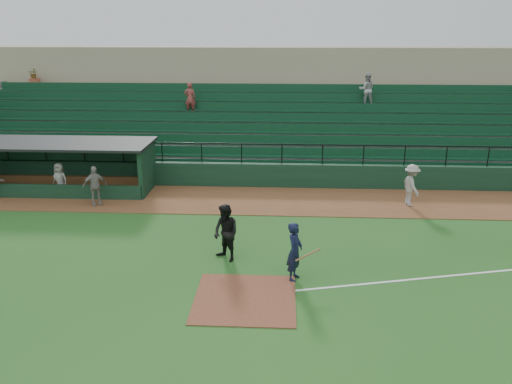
{
  "coord_description": "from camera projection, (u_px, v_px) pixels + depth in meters",
  "views": [
    {
      "loc": [
        1.06,
        -14.36,
        7.72
      ],
      "look_at": [
        0.0,
        5.0,
        1.4
      ],
      "focal_mm": 35.75,
      "sensor_mm": 36.0,
      "label": 1
    }
  ],
  "objects": [
    {
      "name": "umpire",
      "position": [
        226.0,
        233.0,
        17.39
      ],
      "size": [
        1.23,
        1.22,
        2.0
      ],
      "primitive_type": "imported",
      "rotation": [
        0.0,
        0.0,
        -0.74
      ],
      "color": "black",
      "rests_on": "ground"
    },
    {
      "name": "home_plate_dirt",
      "position": [
        245.0,
        299.0,
        15.13
      ],
      "size": [
        3.0,
        3.0,
        0.03
      ],
      "primitive_type": "cube",
      "color": "brown",
      "rests_on": "ground"
    },
    {
      "name": "dugout_player_a",
      "position": [
        95.0,
        186.0,
        22.75
      ],
      "size": [
        1.13,
        0.95,
        1.81
      ],
      "primitive_type": "imported",
      "rotation": [
        0.0,
        0.0,
        0.59
      ],
      "color": "gray",
      "rests_on": "warning_track"
    },
    {
      "name": "warning_track",
      "position": [
        260.0,
        200.0,
        23.67
      ],
      "size": [
        40.0,
        4.0,
        0.03
      ],
      "primitive_type": "cube",
      "color": "brown",
      "rests_on": "ground"
    },
    {
      "name": "stadium_structure",
      "position": [
        266.0,
        120.0,
        30.99
      ],
      "size": [
        38.0,
        13.08,
        6.4
      ],
      "color": "#10311D",
      "rests_on": "ground"
    },
    {
      "name": "ground",
      "position": [
        247.0,
        283.0,
        16.08
      ],
      "size": [
        90.0,
        90.0,
        0.0
      ],
      "primitive_type": "plane",
      "color": "#20521A",
      "rests_on": "ground"
    },
    {
      "name": "foul_line",
      "position": [
        491.0,
        272.0,
        16.8
      ],
      "size": [
        17.49,
        4.44,
        0.01
      ],
      "primitive_type": "cube",
      "rotation": [
        0.0,
        0.0,
        0.24
      ],
      "color": "white",
      "rests_on": "ground"
    },
    {
      "name": "dugout",
      "position": [
        65.0,
        162.0,
        25.25
      ],
      "size": [
        8.9,
        3.2,
        2.42
      ],
      "color": "#10311D",
      "rests_on": "ground"
    },
    {
      "name": "batter_at_plate",
      "position": [
        295.0,
        251.0,
        16.04
      ],
      "size": [
        1.12,
        0.81,
        1.93
      ],
      "color": "black",
      "rests_on": "ground"
    },
    {
      "name": "dugout_player_b",
      "position": [
        60.0,
        180.0,
        24.02
      ],
      "size": [
        0.9,
        0.71,
        1.61
      ],
      "primitive_type": "imported",
      "rotation": [
        0.0,
        0.0,
        -0.28
      ],
      "color": "gray",
      "rests_on": "warning_track"
    },
    {
      "name": "runner",
      "position": [
        411.0,
        185.0,
        22.7
      ],
      "size": [
        0.95,
        1.35,
        1.89
      ],
      "primitive_type": "imported",
      "rotation": [
        0.0,
        0.0,
        1.79
      ],
      "color": "#9C9892",
      "rests_on": "warning_track"
    }
  ]
}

